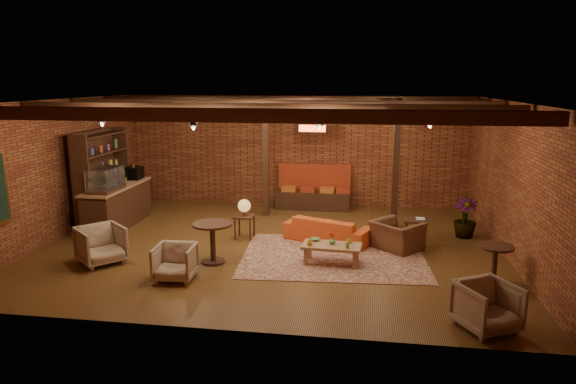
# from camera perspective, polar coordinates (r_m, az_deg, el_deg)

# --- Properties ---
(floor) EXTENTS (10.00, 10.00, 0.00)m
(floor) POSITION_cam_1_polar(r_m,az_deg,el_deg) (11.55, -1.97, -5.98)
(floor) COLOR #36180D
(floor) RESTS_ON ground
(ceiling) EXTENTS (10.00, 8.00, 0.02)m
(ceiling) POSITION_cam_1_polar(r_m,az_deg,el_deg) (10.97, -2.09, 10.09)
(ceiling) COLOR black
(ceiling) RESTS_ON wall_back
(wall_back) EXTENTS (10.00, 0.02, 3.20)m
(wall_back) POSITION_cam_1_polar(r_m,az_deg,el_deg) (15.05, 0.77, 4.59)
(wall_back) COLOR brown
(wall_back) RESTS_ON ground
(wall_front) EXTENTS (10.00, 0.02, 3.20)m
(wall_front) POSITION_cam_1_polar(r_m,az_deg,el_deg) (7.36, -7.75, -3.78)
(wall_front) COLOR brown
(wall_front) RESTS_ON ground
(wall_left) EXTENTS (0.02, 8.00, 3.20)m
(wall_left) POSITION_cam_1_polar(r_m,az_deg,el_deg) (13.02, -24.22, 2.28)
(wall_left) COLOR brown
(wall_left) RESTS_ON ground
(wall_right) EXTENTS (0.02, 8.00, 3.20)m
(wall_right) POSITION_cam_1_polar(r_m,az_deg,el_deg) (11.36, 23.61, 1.01)
(wall_right) COLOR brown
(wall_right) RESTS_ON ground
(ceiling_beams) EXTENTS (9.80, 6.40, 0.22)m
(ceiling_beams) POSITION_cam_1_polar(r_m,az_deg,el_deg) (10.98, -2.09, 9.47)
(ceiling_beams) COLOR #321710
(ceiling_beams) RESTS_ON ceiling
(ceiling_pipe) EXTENTS (9.60, 0.12, 0.12)m
(ceiling_pipe) POSITION_cam_1_polar(r_m,az_deg,el_deg) (12.57, -0.72, 8.78)
(ceiling_pipe) COLOR black
(ceiling_pipe) RESTS_ON ceiling
(post_left) EXTENTS (0.16, 0.16, 3.20)m
(post_left) POSITION_cam_1_polar(r_m,az_deg,el_deg) (13.78, -2.50, 3.86)
(post_left) COLOR #321710
(post_left) RESTS_ON ground
(post_right) EXTENTS (0.16, 0.16, 3.20)m
(post_right) POSITION_cam_1_polar(r_m,az_deg,el_deg) (12.96, 11.92, 3.07)
(post_right) COLOR #321710
(post_right) RESTS_ON ground
(service_counter) EXTENTS (0.80, 2.50, 1.60)m
(service_counter) POSITION_cam_1_polar(r_m,az_deg,el_deg) (13.57, -18.47, -0.34)
(service_counter) COLOR #321710
(service_counter) RESTS_ON ground
(plant_counter) EXTENTS (0.35, 0.39, 0.30)m
(plant_counter) POSITION_cam_1_polar(r_m,az_deg,el_deg) (13.62, -17.84, 1.55)
(plant_counter) COLOR #337F33
(plant_counter) RESTS_ON service_counter
(shelving_hutch) EXTENTS (0.52, 2.00, 2.40)m
(shelving_hutch) POSITION_cam_1_polar(r_m,az_deg,el_deg) (13.77, -19.88, 1.43)
(shelving_hutch) COLOR #321710
(shelving_hutch) RESTS_ON ground
(banquette) EXTENTS (2.10, 0.70, 1.00)m
(banquette) POSITION_cam_1_polar(r_m,az_deg,el_deg) (14.73, 2.83, 0.06)
(banquette) COLOR #A1331A
(banquette) RESTS_ON ground
(service_sign) EXTENTS (0.86, 0.06, 0.30)m
(service_sign) POSITION_cam_1_polar(r_m,az_deg,el_deg) (14.01, 2.72, 7.09)
(service_sign) COLOR #E24716
(service_sign) RESTS_ON ceiling
(ceiling_spotlights) EXTENTS (6.40, 4.40, 0.28)m
(ceiling_spotlights) POSITION_cam_1_polar(r_m,az_deg,el_deg) (10.99, -2.08, 8.32)
(ceiling_spotlights) COLOR black
(ceiling_spotlights) RESTS_ON ceiling
(rug) EXTENTS (3.96, 3.14, 0.01)m
(rug) POSITION_cam_1_polar(r_m,az_deg,el_deg) (10.90, 5.06, -7.11)
(rug) COLOR maroon
(rug) RESTS_ON floor
(sofa) EXTENTS (2.11, 1.45, 0.57)m
(sofa) POSITION_cam_1_polar(r_m,az_deg,el_deg) (11.81, 4.49, -4.14)
(sofa) COLOR #CD4A1C
(sofa) RESTS_ON floor
(coffee_table) EXTENTS (1.21, 0.67, 0.65)m
(coffee_table) POSITION_cam_1_polar(r_m,az_deg,el_deg) (10.38, 4.82, -6.06)
(coffee_table) COLOR #9F714A
(coffee_table) RESTS_ON floor
(side_table_lamp) EXTENTS (0.46, 0.46, 0.94)m
(side_table_lamp) POSITION_cam_1_polar(r_m,az_deg,el_deg) (11.92, -4.88, -1.87)
(side_table_lamp) COLOR #321710
(side_table_lamp) RESTS_ON floor
(round_table_left) EXTENTS (0.80, 0.80, 0.83)m
(round_table_left) POSITION_cam_1_polar(r_m,az_deg,el_deg) (10.46, -8.38, -4.85)
(round_table_left) COLOR #321710
(round_table_left) RESTS_ON floor
(armchair_a) EXTENTS (1.12, 1.13, 0.85)m
(armchair_a) POSITION_cam_1_polar(r_m,az_deg,el_deg) (11.02, -20.07, -5.34)
(armchair_a) COLOR beige
(armchair_a) RESTS_ON floor
(armchair_b) EXTENTS (0.74, 0.70, 0.73)m
(armchair_b) POSITION_cam_1_polar(r_m,az_deg,el_deg) (9.78, -12.45, -7.45)
(armchair_b) COLOR beige
(armchair_b) RESTS_ON floor
(armchair_right) EXTENTS (1.14, 1.13, 0.85)m
(armchair_right) POSITION_cam_1_polar(r_m,az_deg,el_deg) (11.41, 11.99, -4.25)
(armchair_right) COLOR brown
(armchair_right) RESTS_ON floor
(side_table_book) EXTENTS (0.56, 0.56, 0.60)m
(side_table_book) POSITION_cam_1_polar(r_m,az_deg,el_deg) (11.90, 14.04, -3.14)
(side_table_book) COLOR #321710
(side_table_book) RESTS_ON floor
(round_table_right) EXTENTS (0.63, 0.63, 0.74)m
(round_table_right) POSITION_cam_1_polar(r_m,az_deg,el_deg) (10.00, 22.01, -6.88)
(round_table_right) COLOR #321710
(round_table_right) RESTS_ON floor
(armchair_far) EXTENTS (1.03, 1.01, 0.80)m
(armchair_far) POSITION_cam_1_polar(r_m,az_deg,el_deg) (8.27, 21.27, -11.55)
(armchair_far) COLOR beige
(armchair_far) RESTS_ON floor
(plant_tall) EXTENTS (1.90, 1.90, 2.79)m
(plant_tall) POSITION_cam_1_polar(r_m,az_deg,el_deg) (12.52, 19.37, 1.35)
(plant_tall) COLOR #4C7F4C
(plant_tall) RESTS_ON floor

